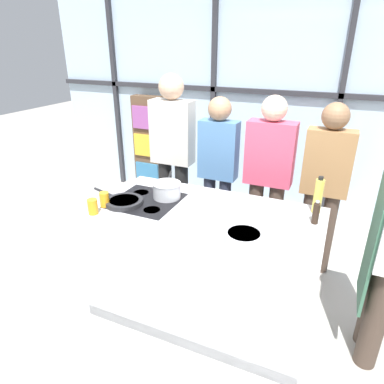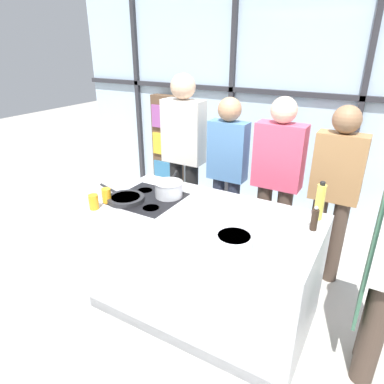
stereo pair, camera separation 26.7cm
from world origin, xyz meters
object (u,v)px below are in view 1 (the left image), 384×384
object	(u,v)px
spectator_far_right	(325,181)
oil_bottle	(318,196)
spectator_far_left	(173,150)
juice_glass_near	(93,207)
juice_glass_far	(104,199)
white_plate	(253,225)
pepper_grinder	(316,213)
mixing_bowl	(244,238)
saucepan	(167,190)
spectator_center_left	(218,166)
frying_pan	(124,201)
spectator_center_right	(268,172)

from	to	relation	value
spectator_far_right	oil_bottle	size ratio (longest dim) A/B	5.69
spectator_far_left	juice_glass_near	world-z (taller)	spectator_far_left
juice_glass_near	juice_glass_far	size ratio (longest dim) A/B	1.00
white_plate	pepper_grinder	distance (m)	0.45
mixing_bowl	juice_glass_near	xyz separation A→B (m)	(-1.14, -0.06, 0.02)
juice_glass_near	pepper_grinder	bearing A→B (deg)	18.72
white_plate	juice_glass_near	bearing A→B (deg)	-165.37
saucepan	spectator_center_left	bearing A→B (deg)	80.94
mixing_bowl	pepper_grinder	world-z (taller)	pepper_grinder
frying_pan	pepper_grinder	distance (m)	1.45
spectator_far_left	frying_pan	distance (m)	1.11
spectator_far_left	saucepan	xyz separation A→B (m)	(0.38, -0.85, -0.06)
mixing_bowl	juice_glass_far	bearing A→B (deg)	175.95
spectator_center_right	frying_pan	size ratio (longest dim) A/B	3.20
spectator_far_left	spectator_center_right	bearing A→B (deg)	-180.00
frying_pan	pepper_grinder	bearing A→B (deg)	11.24
saucepan	pepper_grinder	distance (m)	1.16
spectator_far_right	pepper_grinder	world-z (taller)	spectator_far_right
frying_pan	spectator_far_right	bearing A→B (deg)	37.82
spectator_center_left	spectator_center_right	size ratio (longest dim) A/B	0.97
saucepan	mixing_bowl	size ratio (longest dim) A/B	1.65
spectator_center_left	juice_glass_far	distance (m)	1.30
spectator_far_left	white_plate	bearing A→B (deg)	138.01
oil_bottle	juice_glass_near	world-z (taller)	oil_bottle
spectator_far_right	frying_pan	bearing A→B (deg)	37.82
white_plate	juice_glass_near	world-z (taller)	juice_glass_near
spectator_center_left	oil_bottle	distance (m)	1.21
spectator_far_right	spectator_center_right	bearing A→B (deg)	0.00
frying_pan	saucepan	world-z (taller)	saucepan
mixing_bowl	oil_bottle	xyz separation A→B (m)	(0.38, 0.64, 0.10)
spectator_center_left	spectator_far_right	xyz separation A→B (m)	(1.03, 0.00, -0.00)
oil_bottle	juice_glass_near	bearing A→B (deg)	-155.33
frying_pan	white_plate	world-z (taller)	frying_pan
saucepan	juice_glass_far	distance (m)	0.50
spectator_center_left	juice_glass_far	xyz separation A→B (m)	(-0.50, -1.20, 0.04)
juice_glass_far	mixing_bowl	bearing A→B (deg)	-4.05
saucepan	oil_bottle	bearing A→B (deg)	10.38
spectator_center_left	pepper_grinder	size ratio (longest dim) A/B	9.03
spectator_far_left	spectator_center_left	distance (m)	0.52
spectator_center_left	frying_pan	bearing A→B (deg)	70.41
spectator_far_right	juice_glass_far	world-z (taller)	spectator_far_right
saucepan	juice_glass_near	distance (m)	0.61
spectator_center_left	spectator_far_left	bearing A→B (deg)	-0.00
spectator_far_left	oil_bottle	xyz separation A→B (m)	(1.53, -0.64, 0.01)
pepper_grinder	spectator_center_right	bearing A→B (deg)	121.83
spectator_center_left	oil_bottle	xyz separation A→B (m)	(1.01, -0.64, 0.11)
frying_pan	oil_bottle	xyz separation A→B (m)	(1.41, 0.46, 0.12)
frying_pan	juice_glass_far	xyz separation A→B (m)	(-0.11, -0.10, 0.04)
spectator_center_right	white_plate	distance (m)	1.05
saucepan	mixing_bowl	world-z (taller)	saucepan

